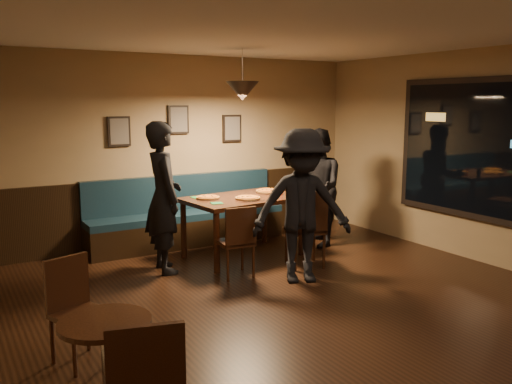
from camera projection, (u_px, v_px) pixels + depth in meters
floor at (318, 316)px, 5.34m from camera, size 7.00×7.00×0.00m
ceiling at (323, 25)px, 4.88m from camera, size 7.00×7.00×0.00m
wall_back at (178, 150)px, 8.08m from camera, size 6.00×0.00×6.00m
wainscot at (180, 209)px, 8.20m from camera, size 5.88×0.06×1.00m
booth_bench at (188, 212)px, 7.98m from camera, size 3.00×0.60×1.00m
window_frame at (478, 149)px, 7.01m from camera, size 0.06×2.56×1.86m
window_glass at (477, 149)px, 6.99m from camera, size 0.00×2.40×2.40m
picture_left at (119, 131)px, 7.55m from camera, size 0.32×0.04×0.42m
picture_center at (178, 120)px, 7.98m from camera, size 0.32×0.04×0.42m
picture_right at (232, 128)px, 8.46m from camera, size 0.32×0.04×0.42m
pendant_lamp at (242, 91)px, 7.07m from camera, size 0.44×0.44×0.25m
dining_table at (243, 227)px, 7.37m from camera, size 1.65×1.15×0.83m
chair_near_left at (235, 241)px, 6.53m from camera, size 0.42×0.42×0.88m
chair_near_right at (305, 228)px, 6.92m from camera, size 0.56×0.56×1.01m
diner_left at (164, 197)px, 6.64m from camera, size 0.51×0.73×1.88m
diner_right at (317, 188)px, 7.87m from camera, size 0.89×1.01×1.73m
diner_front at (302, 206)px, 6.26m from camera, size 1.34×1.06×1.81m
pizza_a at (208, 197)px, 7.18m from camera, size 0.37×0.37×0.04m
pizza_b at (248, 198)px, 7.13m from camera, size 0.43×0.43×0.04m
pizza_c at (269, 191)px, 7.68m from camera, size 0.38×0.38×0.04m
soda_glass at (293, 191)px, 7.29m from camera, size 0.08×0.08×0.15m
tabasco_bottle at (282, 190)px, 7.50m from camera, size 0.04×0.04×0.13m
napkin_a at (197, 197)px, 7.27m from camera, size 0.16×0.16×0.01m
napkin_b at (217, 203)px, 6.84m from camera, size 0.17×0.17×0.01m
cutlery_set at (254, 201)px, 6.96m from camera, size 0.21×0.05×0.00m
cafe_table at (107, 366)px, 3.65m from camera, size 0.69×0.69×0.66m
cafe_chair_far at (80, 312)px, 4.32m from camera, size 0.49×0.49×0.87m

